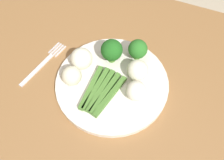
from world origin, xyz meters
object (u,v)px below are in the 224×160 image
asparagus_bundle (101,91)px  fork (43,63)px  cauliflower_near_fork (81,59)px  dining_table (108,122)px  broccoli_right (112,50)px  broccoli_front (138,49)px  cauliflower_near_center (72,76)px  plate (112,83)px  cauliflower_back_right (137,70)px  cauliflower_back (136,91)px

asparagus_bundle → fork: asparagus_bundle is taller
cauliflower_near_fork → dining_table: bearing=-35.6°
broccoli_right → cauliflower_near_fork: (-0.06, -0.05, -0.01)m
broccoli_front → cauliflower_near_center: (-0.12, -0.13, -0.01)m
plate → dining_table: bearing=-76.9°
broccoli_right → cauliflower_near_center: size_ratio=1.39×
plate → broccoli_right: broccoli_right is taller
dining_table → fork: 0.24m
broccoli_right → broccoli_front: size_ratio=1.12×
broccoli_front → cauliflower_back_right: bearing=-70.5°
cauliflower_back → fork: 0.27m
cauliflower_back_right → dining_table: bearing=-111.2°
asparagus_bundle → fork: 0.19m
broccoli_right → cauliflower_near_fork: 0.08m
broccoli_front → broccoli_right: bearing=-151.0°
dining_table → broccoli_right: broccoli_right is taller
plate → cauliflower_back: bearing=-14.0°
broccoli_front → fork: (-0.23, -0.11, -0.05)m
cauliflower_back_right → fork: 0.25m
dining_table → plate: plate is taller
cauliflower_near_center → cauliflower_back: 0.16m
dining_table → cauliflower_back_right: cauliflower_back_right is taller
asparagus_bundle → broccoli_right: (-0.01, 0.10, 0.03)m
plate → broccoli_front: broccoli_front is taller
asparagus_bundle → cauliflower_back_right: 0.10m
fork → cauliflower_back_right: bearing=-67.8°
cauliflower_back_right → cauliflower_near_center: cauliflower_back_right is taller
fork → plate: bearing=-75.7°
dining_table → plate: 0.13m
broccoli_front → cauliflower_near_fork: size_ratio=1.09×
cauliflower_back_right → cauliflower_near_fork: (-0.14, -0.02, 0.00)m
asparagus_bundle → broccoli_right: size_ratio=1.93×
broccoli_right → cauliflower_near_center: 0.12m
cauliflower_back_right → fork: (-0.25, -0.05, -0.04)m
asparagus_bundle → fork: bearing=86.2°
broccoli_right → cauliflower_near_center: broccoli_right is taller
plate → broccoli_front: size_ratio=4.66×
cauliflower_back_right → cauliflower_near_center: (-0.14, -0.08, -0.00)m
fork → cauliflower_near_center: bearing=-93.1°
cauliflower_near_center → fork: (-0.11, 0.03, -0.04)m
cauliflower_back → cauliflower_near_fork: bearing=168.5°
dining_table → fork: size_ratio=7.60×
cauliflower_back → broccoli_front: bearing=108.1°
broccoli_right → fork: size_ratio=0.41×
plate → cauliflower_near_fork: bearing=170.4°
dining_table → plate: (-0.01, 0.06, 0.11)m
asparagus_bundle → cauliflower_near_center: size_ratio=2.69×
cauliflower_near_fork → fork: 0.12m
dining_table → broccoli_front: bearing=83.2°
plate → broccoli_front: (0.03, 0.09, 0.04)m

